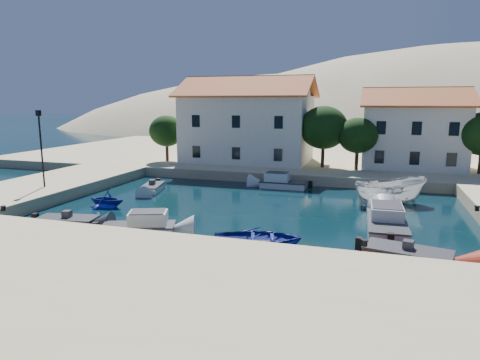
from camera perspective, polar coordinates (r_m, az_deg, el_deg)
name	(u,v)px	position (r m, az deg, el deg)	size (l,w,h in m)	color
ground	(206,254)	(22.99, -4.58, -9.76)	(400.00, 400.00, 0.00)	black
quay_south	(148,293)	(17.82, -12.12, -14.46)	(52.00, 12.00, 1.00)	tan
quay_west	(48,187)	(41.15, -24.25, -0.86)	(8.00, 20.00, 1.00)	tan
quay_north	(326,157)	(58.75, 11.39, 3.02)	(80.00, 36.00, 1.00)	tan
hills	(413,200)	(147.47, 22.02, -2.55)	(254.00, 176.00, 99.00)	tan
building_left	(248,119)	(50.05, 1.08, 8.20)	(14.70, 9.45, 9.70)	beige
building_mid	(413,127)	(49.16, 22.12, 6.56)	(10.50, 8.40, 8.30)	beige
trees	(338,131)	(45.66, 12.97, 6.33)	(37.30, 5.30, 6.45)	#382314
lamppost	(41,141)	(38.11, -25.03, 4.71)	(0.35, 0.25, 6.22)	black
bollards	(274,218)	(25.35, 4.61, -5.09)	(29.36, 9.56, 0.30)	black
motorboat_grey_sw	(68,222)	(29.70, -22.01, -5.22)	(4.00, 2.32, 1.25)	#303035
cabin_cruiser_south	(138,227)	(26.61, -13.39, -6.10)	(4.70, 3.26, 1.60)	silver
rowboat_south	(258,245)	(24.21, 2.45, -8.68)	(3.54, 4.95, 1.03)	navy
motorboat_red_se	(408,255)	(23.49, 21.43, -9.27)	(4.50, 2.78, 1.25)	maroon
cabin_cruiser_east	(387,222)	(28.36, 18.99, -5.37)	(2.55, 5.84, 1.60)	silver
boat_east	(389,204)	(35.37, 19.30, -3.08)	(2.22, 5.90, 2.28)	silver
motorboat_white_ne	(400,192)	(38.78, 20.50, -1.55)	(1.85, 3.67, 1.25)	silver
rowboat_west	(107,207)	(34.19, -17.32, -3.42)	(2.53, 2.94, 1.55)	navy
motorboat_white_west	(152,188)	(38.90, -11.60, -1.06)	(2.30, 3.72, 1.25)	silver
cabin_cruiser_north	(283,183)	(39.75, 5.81, -0.39)	(4.26, 1.80, 1.60)	silver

